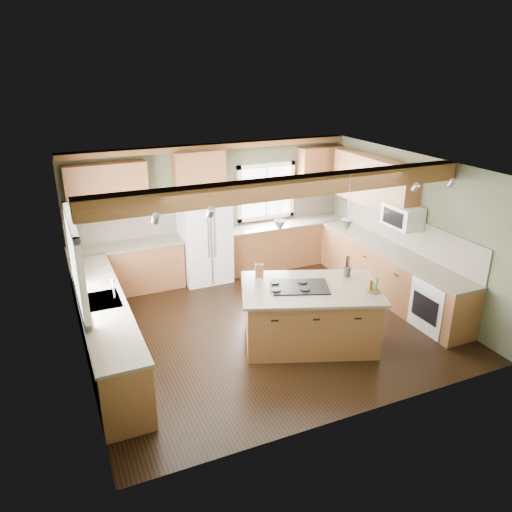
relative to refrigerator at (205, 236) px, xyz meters
name	(u,v)px	position (x,y,z in m)	size (l,w,h in m)	color
floor	(265,324)	(0.30, -2.12, -0.90)	(5.60, 5.60, 0.00)	black
ceiling	(266,167)	(0.30, -2.12, 1.70)	(5.60, 5.60, 0.00)	silver
wall_back	(212,209)	(0.30, 0.38, 0.40)	(5.60, 5.60, 0.00)	#494E37
wall_left	(76,280)	(-2.50, -2.12, 0.40)	(5.00, 5.00, 0.00)	#494E37
wall_right	(409,228)	(3.10, -2.12, 0.40)	(5.00, 5.00, 0.00)	#494E37
ceiling_beam	(289,187)	(0.30, -2.87, 1.57)	(5.55, 0.26, 0.26)	brown
soffit_trim	(212,147)	(0.30, 0.28, 1.64)	(5.55, 0.20, 0.10)	brown
backsplash_back	(213,214)	(0.30, 0.36, 0.31)	(5.58, 0.03, 0.58)	brown
backsplash_right	(406,232)	(3.08, -2.07, 0.31)	(0.03, 3.70, 0.58)	brown
base_cab_back_left	(128,269)	(-1.49, 0.08, -0.46)	(2.02, 0.60, 0.88)	brown
counter_back_left	(125,246)	(-1.49, 0.08, 0.00)	(2.06, 0.64, 0.04)	#483F35
base_cab_back_right	(285,244)	(1.79, 0.08, -0.46)	(2.62, 0.60, 0.88)	brown
counter_back_right	(286,223)	(1.79, 0.08, 0.00)	(2.66, 0.64, 0.04)	#483F35
base_cab_left	(105,330)	(-2.20, -2.07, -0.46)	(0.60, 3.70, 0.88)	brown
counter_left	(102,301)	(-2.20, -2.07, 0.00)	(0.64, 3.74, 0.04)	#483F35
base_cab_right	(389,274)	(2.80, -2.07, -0.46)	(0.60, 3.70, 0.88)	brown
counter_right	(391,250)	(2.80, -2.07, 0.00)	(0.64, 3.74, 0.04)	#483F35
upper_cab_back_left	(107,189)	(-1.69, 0.21, 1.05)	(1.40, 0.35, 0.90)	brown
upper_cab_over_fridge	(199,170)	(0.00, 0.21, 1.25)	(0.96, 0.35, 0.70)	brown
upper_cab_right	(373,182)	(2.92, -1.22, 1.05)	(0.35, 2.20, 0.90)	brown
upper_cab_back_corner	(319,169)	(2.60, 0.21, 1.05)	(0.90, 0.35, 0.90)	brown
window_left	(75,262)	(-2.48, -2.07, 0.65)	(0.04, 1.60, 1.05)	white
window_back	(266,191)	(1.45, 0.36, 0.65)	(1.10, 0.04, 1.00)	white
sink	(102,301)	(-2.20, -2.07, 0.01)	(0.50, 0.65, 0.03)	#262628
faucet	(114,290)	(-2.02, -2.07, 0.15)	(0.02, 0.02, 0.28)	#B2B2B7
dishwasher	(122,380)	(-2.19, -3.37, -0.47)	(0.60, 0.60, 0.84)	white
oven	(440,305)	(2.79, -3.37, -0.47)	(0.60, 0.72, 0.84)	white
microwave	(403,216)	(2.88, -2.17, 0.65)	(0.40, 0.70, 0.38)	white
pendant_left	(280,226)	(0.25, -2.70, 0.98)	(0.18, 0.18, 0.16)	#B2B2B7
pendant_right	(347,225)	(1.15, -3.04, 0.98)	(0.18, 0.18, 0.16)	#B2B2B7
refrigerator	(205,236)	(0.00, 0.00, 0.00)	(0.90, 0.74, 1.80)	white
island	(309,316)	(0.70, -2.87, -0.46)	(1.91, 1.17, 0.88)	olive
island_top	(311,288)	(0.70, -2.87, 0.00)	(2.04, 1.30, 0.04)	#483F35
cooktop	(300,287)	(0.55, -2.82, 0.03)	(0.83, 0.55, 0.02)	black
knife_block	(259,270)	(0.16, -2.22, 0.13)	(0.13, 0.10, 0.21)	brown
utensil_crock	(347,271)	(1.42, -2.74, 0.09)	(0.11, 0.11, 0.15)	#362E2B
bottle_tray	(374,285)	(1.46, -3.36, 0.12)	(0.22, 0.22, 0.20)	brown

